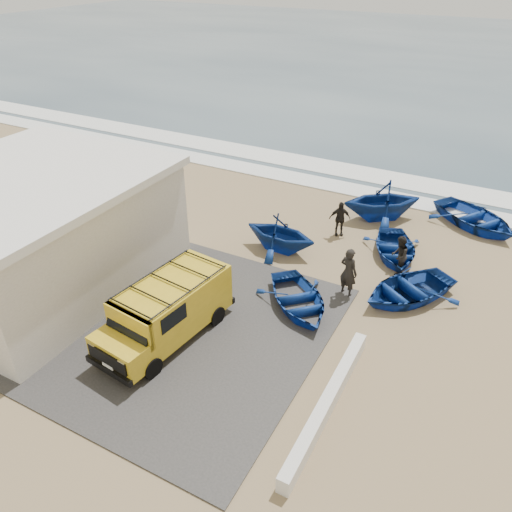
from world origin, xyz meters
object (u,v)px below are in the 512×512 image
at_px(boat_mid_left, 280,233).
at_px(boat_far_left, 382,200).
at_px(parapet, 327,403).
at_px(boat_near_right, 408,289).
at_px(fisherman_back, 340,219).
at_px(building, 31,230).
at_px(boat_near_left, 298,299).
at_px(boat_mid_right, 395,249).
at_px(fisherman_middle, 399,255).
at_px(boat_far_right, 475,218).
at_px(van, 167,309).
at_px(fisherman_front, 348,272).

relative_size(boat_mid_left, boat_far_left, 0.85).
distance_m(parapet, boat_mid_left, 8.97).
distance_m(boat_near_right, fisherman_back, 5.28).
height_order(building, fisherman_back, building).
xyz_separation_m(boat_near_left, fisherman_back, (-0.60, 5.94, 0.45)).
xyz_separation_m(boat_near_right, boat_mid_right, (-1.21, 2.75, -0.04)).
xyz_separation_m(boat_mid_right, fisherman_back, (-2.77, 0.70, 0.46)).
distance_m(building, boat_near_left, 10.42).
bearing_deg(fisherman_middle, boat_mid_right, -164.48).
bearing_deg(building, boat_mid_left, 40.61).
distance_m(boat_near_right, boat_mid_left, 5.85).
relative_size(boat_far_left, fisherman_back, 2.29).
relative_size(boat_near_left, boat_far_left, 0.96).
height_order(boat_far_left, fisherman_middle, boat_far_left).
distance_m(parapet, boat_far_right, 13.85).
xyz_separation_m(boat_mid_left, boat_far_right, (7.18, 6.31, -0.40)).
bearing_deg(boat_far_right, boat_near_left, -172.06).
xyz_separation_m(parapet, van, (-5.88, 0.50, 0.86)).
xyz_separation_m(boat_near_right, fisherman_front, (-2.10, -0.83, 0.60)).
distance_m(building, boat_far_right, 19.44).
xyz_separation_m(boat_mid_left, fisherman_back, (1.79, 2.52, -0.02)).
distance_m(boat_mid_left, fisherman_middle, 5.02).
relative_size(boat_mid_right, boat_far_right, 0.82).
relative_size(parapet, fisherman_front, 3.01).
distance_m(boat_mid_right, fisherman_back, 2.89).
height_order(parapet, boat_far_left, boat_far_left).
xyz_separation_m(parapet, fisherman_back, (-3.27, 9.90, 0.55)).
bearing_deg(boat_far_left, van, -54.67).
height_order(van, fisherman_middle, van).
distance_m(van, boat_far_left, 12.48).
bearing_deg(fisherman_middle, boat_far_left, -159.54).
distance_m(boat_mid_right, fisherman_middle, 1.39).
bearing_deg(boat_near_right, boat_mid_right, 148.48).
xyz_separation_m(parapet, boat_far_left, (-2.04, 12.38, 0.72)).
bearing_deg(parapet, fisherman_back, 108.27).
height_order(boat_far_left, boat_far_right, boat_far_left).
relative_size(parapet, boat_near_left, 1.67).
distance_m(boat_far_left, boat_far_right, 4.39).
distance_m(boat_mid_right, boat_far_right, 5.19).
distance_m(building, parapet, 12.68).
height_order(building, boat_near_right, building).
bearing_deg(van, boat_mid_right, 65.34).
distance_m(fisherman_front, fisherman_middle, 2.70).
bearing_deg(fisherman_front, boat_near_right, -140.68).
bearing_deg(van, fisherman_front, 55.88).
xyz_separation_m(van, fisherman_front, (4.48, 5.13, -0.14)).
bearing_deg(building, boat_mid_right, 34.37).
relative_size(van, boat_far_left, 1.37).
height_order(boat_mid_left, fisherman_back, boat_mid_left).
relative_size(building, fisherman_middle, 5.65).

